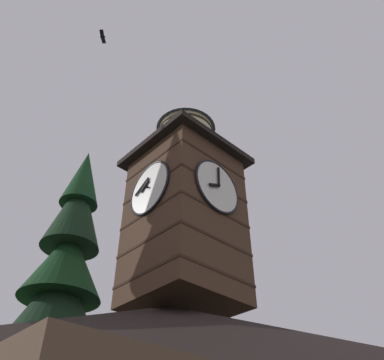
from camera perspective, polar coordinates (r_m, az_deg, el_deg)
name	(u,v)px	position (r m, az deg, el deg)	size (l,w,h in m)	color
clock_tower	(185,203)	(16.05, -0.99, -3.26)	(4.12, 4.12, 9.59)	#4C3323
pine_tree_behind	(49,348)	(17.48, -19.23, -21.14)	(5.68, 5.68, 16.39)	#473323
moon	(106,325)	(43.29, -11.90, -19.11)	(2.37, 2.37, 2.37)	silver
flying_bird_high	(103,37)	(21.19, -12.29, 18.82)	(0.64, 0.65, 0.14)	black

